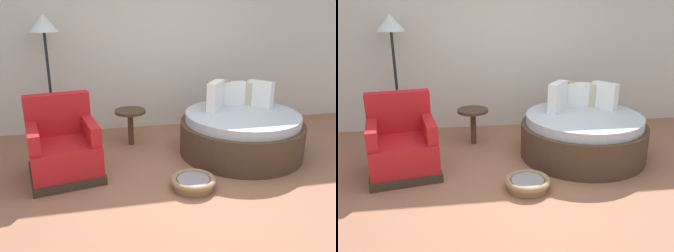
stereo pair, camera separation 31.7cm
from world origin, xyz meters
TOP-DOWN VIEW (x-y plane):
  - ground_plane at (0.00, 0.00)m, footprint 8.00×8.00m
  - back_wall at (0.00, 2.37)m, footprint 8.00×0.12m
  - round_daybed at (0.85, 0.93)m, footprint 1.65×1.65m
  - red_armchair at (-1.46, 0.72)m, footprint 0.94×0.94m
  - pet_basket at (-0.05, 0.08)m, footprint 0.51×0.51m
  - side_table at (-0.57, 1.54)m, footprint 0.44×0.44m
  - floor_lamp at (-1.68, 2.02)m, footprint 0.40×0.40m

SIDE VIEW (x-z plane):
  - ground_plane at x=0.00m, z-range -0.02..0.00m
  - pet_basket at x=-0.05m, z-range 0.01..0.14m
  - round_daybed at x=0.85m, z-range -0.18..0.78m
  - red_armchair at x=-1.46m, z-range -0.14..0.80m
  - side_table at x=-0.57m, z-range 0.17..0.69m
  - back_wall at x=0.00m, z-range 0.00..3.03m
  - floor_lamp at x=-1.68m, z-range 0.62..2.44m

